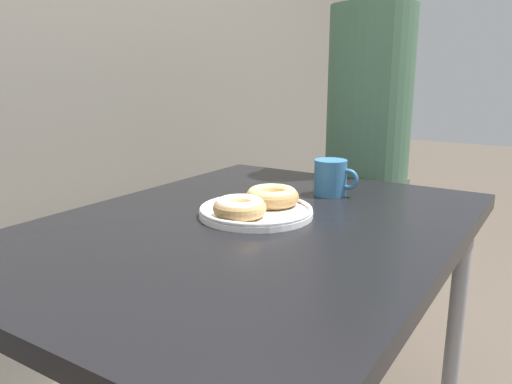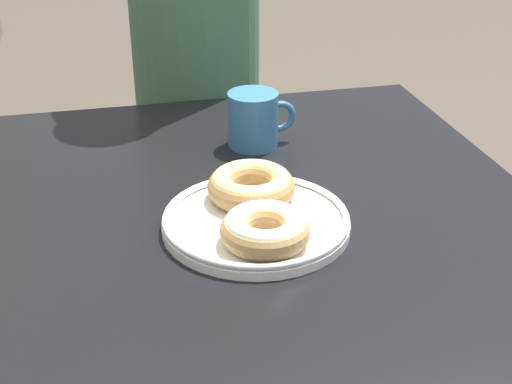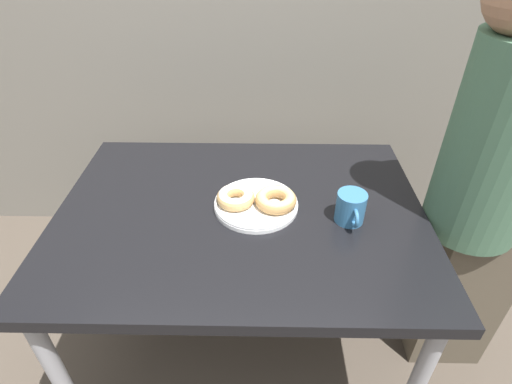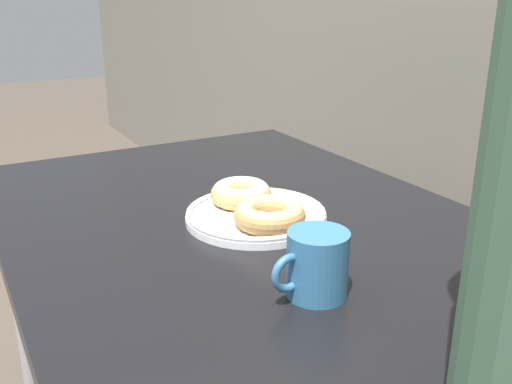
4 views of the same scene
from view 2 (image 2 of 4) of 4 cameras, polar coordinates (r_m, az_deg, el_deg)
The scene contains 4 objects.
dining_table at distance 1.05m, azimuth 1.52°, elevation -7.32°, with size 1.20×0.89×0.71m.
donut_plate at distance 1.04m, azimuth 0.06°, elevation -1.54°, with size 0.31×0.28×0.06m.
coffee_mug at distance 1.30m, azimuth -0.14°, elevation 5.87°, with size 0.09×0.13×0.10m.
person_figure at distance 1.69m, azimuth -4.89°, elevation 10.83°, with size 0.38×0.29×1.46m.
Camera 2 is at (-0.83, 0.52, 1.24)m, focal length 50.00 mm.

